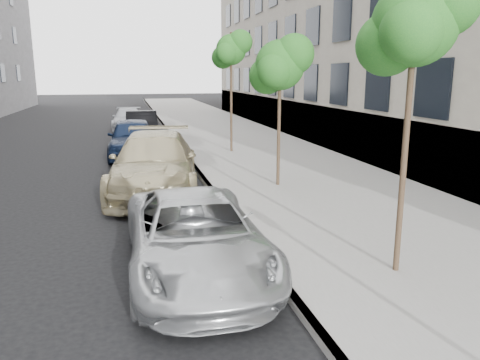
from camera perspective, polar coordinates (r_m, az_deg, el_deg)
name	(u,v)px	position (r m, az deg, el deg)	size (l,w,h in m)	color
ground	(233,351)	(6.27, -0.90, -20.18)	(160.00, 160.00, 0.00)	black
sidewalk	(216,128)	(29.83, -2.95, 6.35)	(6.40, 72.00, 0.14)	gray
curb	(166,129)	(29.42, -8.98, 6.12)	(0.15, 72.00, 0.14)	#9E9B93
tree_near	(416,24)	(7.98, 20.71, 17.39)	(1.67, 1.47, 4.85)	#38281C
tree_mid	(281,65)	(13.85, 5.00, 13.80)	(1.76, 1.56, 4.39)	#38281C
tree_far	(232,50)	(20.14, -1.03, 15.57)	(1.63, 1.43, 5.06)	#38281C
minivan	(195,236)	(8.16, -5.46, -6.81)	(2.26, 4.91, 1.36)	#BBBEC0
suv	(155,163)	(13.91, -10.37, 2.01)	(2.41, 5.92, 1.72)	tan
sedan_blue	(133,138)	(20.05, -12.96, 5.03)	(1.92, 4.77, 1.62)	#0F1A33
sedan_black	(142,126)	(25.29, -11.88, 6.49)	(1.59, 4.55, 1.50)	black
sedan_rear	(128,119)	(30.40, -13.50, 7.25)	(1.83, 4.51, 1.31)	#9FA1A6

